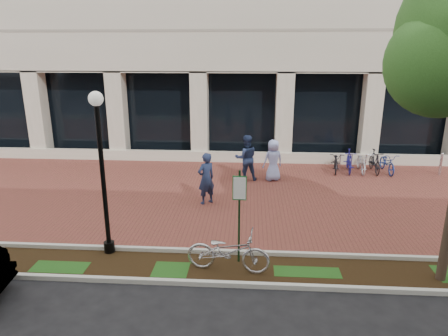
# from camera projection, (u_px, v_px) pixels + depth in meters

# --- Properties ---
(ground) EXTENTS (120.00, 120.00, 0.00)m
(ground) POSITION_uv_depth(u_px,v_px,m) (237.00, 195.00, 14.86)
(ground) COLOR black
(ground) RESTS_ON ground
(brick_plaza) EXTENTS (40.00, 9.00, 0.01)m
(brick_plaza) POSITION_uv_depth(u_px,v_px,m) (237.00, 195.00, 14.86)
(brick_plaza) COLOR brown
(brick_plaza) RESTS_ON ground
(planting_strip) EXTENTS (40.00, 1.50, 0.01)m
(planting_strip) POSITION_uv_depth(u_px,v_px,m) (230.00, 269.00, 9.84)
(planting_strip) COLOR black
(planting_strip) RESTS_ON ground
(curb_plaza_side) EXTENTS (40.00, 0.12, 0.12)m
(curb_plaza_side) POSITION_uv_depth(u_px,v_px,m) (231.00, 252.00, 10.54)
(curb_plaza_side) COLOR beige
(curb_plaza_side) RESTS_ON ground
(curb_street_side) EXTENTS (40.00, 0.12, 0.12)m
(curb_street_side) POSITION_uv_depth(u_px,v_px,m) (228.00, 284.00, 9.11)
(curb_street_side) COLOR beige
(curb_street_side) RESTS_ON ground
(parking_sign) EXTENTS (0.34, 0.07, 2.44)m
(parking_sign) POSITION_uv_depth(u_px,v_px,m) (239.00, 205.00, 9.74)
(parking_sign) COLOR #15391B
(parking_sign) RESTS_ON ground
(lamppost) EXTENTS (0.36, 0.36, 4.26)m
(lamppost) POSITION_uv_depth(u_px,v_px,m) (102.00, 166.00, 9.99)
(lamppost) COLOR black
(lamppost) RESTS_ON ground
(locked_bicycle) EXTENTS (2.10, 0.94, 1.07)m
(locked_bicycle) POSITION_uv_depth(u_px,v_px,m) (228.00, 251.00, 9.62)
(locked_bicycle) COLOR #BABABF
(locked_bicycle) RESTS_ON ground
(pedestrian_left) EXTENTS (0.79, 0.77, 1.83)m
(pedestrian_left) POSITION_uv_depth(u_px,v_px,m) (206.00, 179.00, 13.78)
(pedestrian_left) COLOR #1B2545
(pedestrian_left) RESTS_ON ground
(pedestrian_mid) EXTENTS (1.05, 0.89, 1.90)m
(pedestrian_mid) POSITION_uv_depth(u_px,v_px,m) (246.00, 158.00, 16.26)
(pedestrian_mid) COLOR navy
(pedestrian_mid) RESTS_ON ground
(pedestrian_right) EXTENTS (0.98, 0.83, 1.71)m
(pedestrian_right) POSITION_uv_depth(u_px,v_px,m) (273.00, 160.00, 16.26)
(pedestrian_right) COLOR #99A8E4
(pedestrian_right) RESTS_ON ground
(bollard) EXTENTS (0.12, 0.12, 0.99)m
(bollard) POSITION_uv_depth(u_px,v_px,m) (441.00, 164.00, 17.05)
(bollard) COLOR silver
(bollard) RESTS_ON ground
(bike_rack_cluster) EXTENTS (2.96, 1.77, 0.99)m
(bike_rack_cluster) POSITION_uv_depth(u_px,v_px,m) (362.00, 162.00, 17.48)
(bike_rack_cluster) COLOR black
(bike_rack_cluster) RESTS_ON ground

